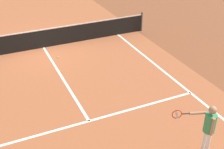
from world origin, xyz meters
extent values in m
plane|color=brown|center=(0.00, 0.00, 0.00)|extent=(60.00, 60.00, 0.00)
cube|color=#9E5433|center=(0.00, 0.00, 0.00)|extent=(10.62, 24.40, 0.00)
cube|color=white|center=(4.11, -5.95, 0.00)|extent=(0.10, 11.89, 0.01)
cube|color=white|center=(0.00, -6.40, 0.00)|extent=(8.22, 0.10, 0.01)
cube|color=white|center=(0.00, -3.20, 0.00)|extent=(0.10, 6.40, 0.01)
cylinder|color=#33383D|center=(5.56, 0.00, 0.54)|extent=(0.09, 0.09, 1.07)
cube|color=black|center=(0.00, 0.00, 0.46)|extent=(11.12, 0.02, 0.91)
cube|color=white|center=(0.00, 0.00, 0.94)|extent=(11.12, 0.03, 0.05)
cylinder|color=white|center=(2.47, -9.24, 0.40)|extent=(0.11, 0.11, 0.80)
cylinder|color=white|center=(2.54, -9.03, 0.40)|extent=(0.11, 0.11, 0.80)
cylinder|color=#338C59|center=(2.51, -9.13, 1.09)|extent=(0.32, 0.32, 0.56)
sphere|color=#A87A5B|center=(2.51, -9.13, 1.52)|extent=(0.22, 0.22, 0.22)
cylinder|color=#A87A5B|center=(2.45, -9.29, 1.09)|extent=(0.08, 0.08, 0.55)
cylinder|color=#A87A5B|center=(2.30, -8.88, 1.32)|extent=(0.54, 0.25, 0.08)
cylinder|color=black|center=(1.94, -8.76, 1.32)|extent=(0.22, 0.10, 0.03)
torus|color=red|center=(1.71, -8.68, 1.32)|extent=(0.27, 0.11, 0.28)
cylinder|color=silver|center=(1.71, -8.68, 1.32)|extent=(0.08, 0.24, 0.25)
sphere|color=#CCE033|center=(0.36, -1.41, 0.03)|extent=(0.07, 0.07, 0.07)
camera|label=1|loc=(-2.57, -13.86, 6.25)|focal=48.23mm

